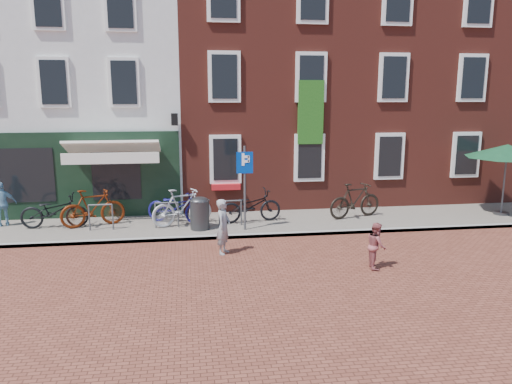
{
  "coord_description": "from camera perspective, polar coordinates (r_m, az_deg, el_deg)",
  "views": [
    {
      "loc": [
        -0.83,
        -13.96,
        4.25
      ],
      "look_at": [
        1.29,
        0.95,
        1.21
      ],
      "focal_mm": 34.39,
      "sensor_mm": 36.0,
      "label": 1
    }
  ],
  "objects": [
    {
      "name": "boy",
      "position": [
        12.49,
        13.81,
        -6.05
      ],
      "size": [
        0.52,
        0.62,
        1.15
      ],
      "primitive_type": "imported",
      "rotation": [
        0.0,
        0.0,
        1.41
      ],
      "color": "#984A4C",
      "rests_on": "ground"
    },
    {
      "name": "litter_bin",
      "position": [
        15.28,
        -6.57,
        -2.26
      ],
      "size": [
        0.59,
        0.59,
        1.09
      ],
      "color": "#353537",
      "rests_on": "sidewalk"
    },
    {
      "name": "parasol",
      "position": [
        18.81,
        27.21,
        4.53
      ],
      "size": [
        2.77,
        2.77,
        2.55
      ],
      "color": "#4C4C4F",
      "rests_on": "sidewalk"
    },
    {
      "name": "bicycle_5",
      "position": [
        16.91,
        11.45,
        -0.96
      ],
      "size": [
        2.07,
        1.1,
        1.2
      ],
      "primitive_type": "imported",
      "rotation": [
        0.0,
        0.0,
        1.86
      ],
      "color": "black",
      "rests_on": "sidewalk"
    },
    {
      "name": "parking_sign",
      "position": [
        14.88,
        -1.32,
        1.93
      ],
      "size": [
        0.5,
        0.08,
        2.6
      ],
      "color": "#4C4C4F",
      "rests_on": "sidewalk"
    },
    {
      "name": "cafe_person",
      "position": [
        17.47,
        -27.42,
        -1.26
      ],
      "size": [
        0.9,
        0.62,
        1.42
      ],
      "primitive_type": "imported",
      "rotation": [
        0.0,
        0.0,
        3.5
      ],
      "color": "#719FBB",
      "rests_on": "sidewalk"
    },
    {
      "name": "sidewalk",
      "position": [
        16.13,
        -1.31,
        -3.7
      ],
      "size": [
        24.0,
        3.0,
        0.1
      ],
      "primitive_type": "cube",
      "color": "slate",
      "rests_on": "ground"
    },
    {
      "name": "bicycle_1",
      "position": [
        16.32,
        -18.44,
        -1.77
      ],
      "size": [
        2.07,
        1.18,
        1.2
      ],
      "primitive_type": "imported",
      "rotation": [
        0.0,
        0.0,
        1.9
      ],
      "color": "#551B06",
      "rests_on": "sidewalk"
    },
    {
      "name": "bicycle_3",
      "position": [
        15.77,
        -8.58,
        -1.75
      ],
      "size": [
        2.07,
        1.2,
        1.2
      ],
      "primitive_type": "imported",
      "rotation": [
        0.0,
        0.0,
        1.91
      ],
      "color": "#B5B6B8",
      "rests_on": "sidewalk"
    },
    {
      "name": "bicycle_4",
      "position": [
        16.03,
        -0.65,
        -1.62
      ],
      "size": [
        2.14,
        1.02,
        1.08
      ],
      "primitive_type": "imported",
      "rotation": [
        0.0,
        0.0,
        1.72
      ],
      "color": "black",
      "rests_on": "sidewalk"
    },
    {
      "name": "building_brick_right",
      "position": [
        22.76,
        15.12,
        12.9
      ],
      "size": [
        6.0,
        8.0,
        10.0
      ],
      "primitive_type": "cube",
      "color": "maroon",
      "rests_on": "ground"
    },
    {
      "name": "ground",
      "position": [
        14.62,
        -4.52,
        -5.54
      ],
      "size": [
        80.0,
        80.0,
        0.0
      ],
      "primitive_type": "plane",
      "color": "brown"
    },
    {
      "name": "bicycle_0",
      "position": [
        16.58,
        -22.4,
        -2.06
      ],
      "size": [
        2.06,
        0.73,
        1.08
      ],
      "primitive_type": "imported",
      "rotation": [
        0.0,
        0.0,
        1.58
      ],
      "color": "black",
      "rests_on": "sidewalk"
    },
    {
      "name": "building_brick_mid",
      "position": [
        21.17,
        -0.42,
        13.42
      ],
      "size": [
        6.0,
        8.0,
        10.0
      ],
      "primitive_type": "cube",
      "color": "maroon",
      "rests_on": "ground"
    },
    {
      "name": "woman",
      "position": [
        13.19,
        -3.8,
        -4.03
      ],
      "size": [
        0.54,
        0.64,
        1.5
      ],
      "primitive_type": "imported",
      "rotation": [
        0.0,
        0.0,
        1.16
      ],
      "color": "gray",
      "rests_on": "ground"
    },
    {
      "name": "building_stucco",
      "position": [
        21.38,
        -19.76,
        11.41
      ],
      "size": [
        8.0,
        8.0,
        9.0
      ],
      "primitive_type": "cube",
      "color": "silver",
      "rests_on": "ground"
    },
    {
      "name": "bicycle_2",
      "position": [
        16.12,
        -9.28,
        -1.7
      ],
      "size": [
        2.16,
        1.55,
        1.08
      ],
      "primitive_type": "imported",
      "rotation": [
        0.0,
        0.0,
        1.11
      ],
      "color": "navy",
      "rests_on": "sidewalk"
    }
  ]
}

